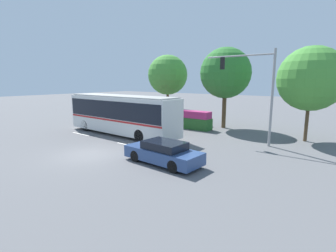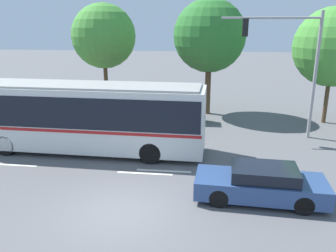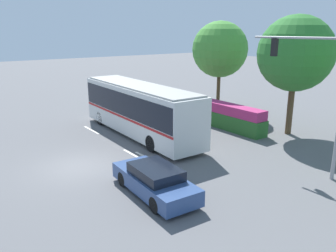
% 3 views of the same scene
% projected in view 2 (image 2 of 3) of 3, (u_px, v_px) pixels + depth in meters
% --- Properties ---
extents(ground_plane, '(140.00, 140.00, 0.00)m').
position_uv_depth(ground_plane, '(120.00, 211.00, 11.75)').
color(ground_plane, '#5B5B5E').
extents(city_bus, '(11.48, 2.86, 3.40)m').
position_uv_depth(city_bus, '(88.00, 114.00, 16.74)').
color(city_bus, silver).
rests_on(city_bus, ground).
extents(sedan_foreground, '(4.73, 2.04, 1.30)m').
position_uv_depth(sedan_foreground, '(261.00, 184.00, 12.35)').
color(sedan_foreground, navy).
rests_on(sedan_foreground, ground).
extents(traffic_light_pole, '(5.19, 0.24, 6.82)m').
position_uv_depth(traffic_light_pole, '(294.00, 57.00, 18.23)').
color(traffic_light_pole, gray).
rests_on(traffic_light_pole, ground).
extents(flowering_hedge, '(7.58, 1.17, 1.76)m').
position_uv_depth(flowering_hedge, '(144.00, 108.00, 22.52)').
color(flowering_hedge, '#286028').
rests_on(flowering_hedge, ground).
extents(street_tree_left, '(4.59, 4.59, 7.59)m').
position_uv_depth(street_tree_left, '(104.00, 36.00, 24.53)').
color(street_tree_left, brown).
rests_on(street_tree_left, ground).
extents(street_tree_centre, '(4.88, 4.88, 7.82)m').
position_uv_depth(street_tree_centre, '(210.00, 36.00, 22.99)').
color(street_tree_centre, brown).
rests_on(street_tree_centre, ground).
extents(street_tree_right, '(4.83, 4.83, 7.20)m').
position_uv_depth(street_tree_right, '(333.00, 47.00, 20.90)').
color(street_tree_right, brown).
rests_on(street_tree_right, ground).
extents(lane_stripe_near, '(2.40, 0.16, 0.01)m').
position_uv_depth(lane_stripe_near, '(12.00, 165.00, 15.57)').
color(lane_stripe_near, silver).
rests_on(lane_stripe_near, ground).
extents(lane_stripe_mid, '(2.40, 0.16, 0.01)m').
position_uv_depth(lane_stripe_mid, '(145.00, 173.00, 14.69)').
color(lane_stripe_mid, silver).
rests_on(lane_stripe_mid, ground).
extents(lane_stripe_far, '(2.40, 0.16, 0.01)m').
position_uv_depth(lane_stripe_far, '(164.00, 171.00, 14.95)').
color(lane_stripe_far, silver).
rests_on(lane_stripe_far, ground).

